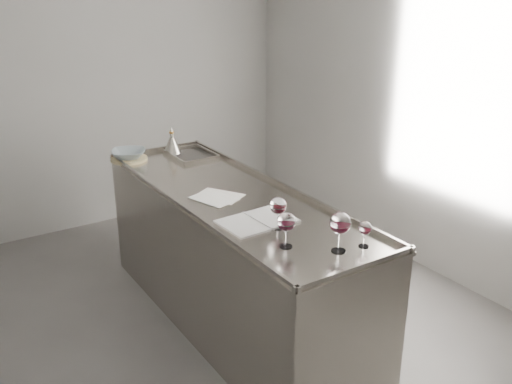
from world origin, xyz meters
TOP-DOWN VIEW (x-y plane):
  - room_shell at (0.00, 0.00)m, footprint 4.54×5.04m
  - counter at (0.50, 0.30)m, footprint 0.77×2.42m
  - wine_glass_left at (0.36, -0.49)m, footprint 0.10×0.10m
  - wine_glass_middle at (0.46, -0.28)m, footprint 0.09×0.09m
  - wine_glass_right at (0.56, -0.68)m, footprint 0.11×0.11m
  - wine_glass_small at (0.70, -0.71)m, footprint 0.07×0.07m
  - notebook at (0.41, -0.14)m, footprint 0.43×0.31m
  - loose_paper_top at (0.43, 0.34)m, footprint 0.32×0.35m
  - loose_paper_under at (0.38, 0.31)m, footprint 0.27×0.33m
  - trivet at (0.22, 1.38)m, footprint 0.35×0.35m
  - ceramic_bowl at (0.22, 1.38)m, footprint 0.34×0.34m
  - wine_funnel at (0.59, 1.38)m, footprint 0.15×0.15m

SIDE VIEW (x-z plane):
  - counter at x=0.50m, z-range -0.01..0.96m
  - loose_paper_top at x=0.43m, z-range 0.94..0.94m
  - loose_paper_under at x=0.38m, z-range 0.94..0.94m
  - notebook at x=0.41m, z-range 0.94..0.95m
  - trivet at x=0.22m, z-range 0.94..0.96m
  - ceramic_bowl at x=0.22m, z-range 0.96..1.02m
  - wine_funnel at x=0.59m, z-range 0.90..1.12m
  - wine_glass_small at x=0.70m, z-range 0.97..1.11m
  - wine_glass_middle at x=0.46m, z-range 0.98..1.17m
  - wine_glass_left at x=0.36m, z-range 0.98..1.18m
  - wine_glass_right at x=0.56m, z-range 0.98..1.20m
  - room_shell at x=0.00m, z-range -0.02..2.82m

